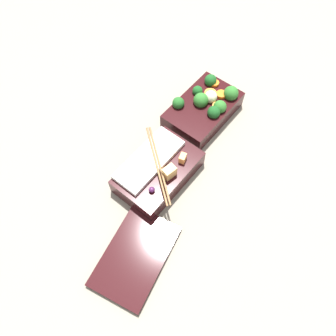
{
  "coord_description": "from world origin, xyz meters",
  "views": [
    {
      "loc": [
        0.39,
        0.27,
        0.72
      ],
      "look_at": [
        0.09,
        0.03,
        0.05
      ],
      "focal_mm": 35.0,
      "sensor_mm": 36.0,
      "label": 1
    }
  ],
  "objects": [
    {
      "name": "ground_plane",
      "position": [
        0.0,
        0.0,
        0.0
      ],
      "size": [
        3.0,
        3.0,
        0.0
      ],
      "primitive_type": "plane",
      "color": "gray"
    },
    {
      "name": "bento_lid",
      "position": [
        0.29,
        0.1,
        0.01
      ],
      "size": [
        0.23,
        0.17,
        0.01
      ],
      "primitive_type": "cube",
      "rotation": [
        0.0,
        0.0,
        0.22
      ],
      "color": "black",
      "rests_on": "ground_plane"
    },
    {
      "name": "bento_tray_rice",
      "position": [
        0.1,
        0.01,
        0.03
      ],
      "size": [
        0.21,
        0.18,
        0.08
      ],
      "color": "black",
      "rests_on": "ground_plane"
    },
    {
      "name": "bento_tray_vegetable",
      "position": [
        -0.12,
        -0.02,
        0.03
      ],
      "size": [
        0.21,
        0.13,
        0.08
      ],
      "color": "black",
      "rests_on": "ground_plane"
    }
  ]
}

